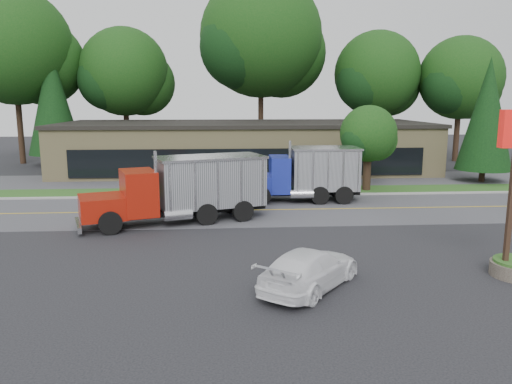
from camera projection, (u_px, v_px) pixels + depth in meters
ground at (226, 260)px, 19.79m from camera, size 140.00×140.00×0.00m
road at (225, 211)px, 28.62m from camera, size 60.00×8.00×0.02m
center_line at (225, 211)px, 28.62m from camera, size 60.00×0.12×0.01m
curb at (224, 197)px, 32.74m from camera, size 60.00×0.30×0.12m
grass_verge at (224, 192)px, 34.50m from camera, size 60.00×3.40×0.03m
far_parking at (224, 180)px, 39.41m from camera, size 60.00×7.00×0.02m
strip_mall at (246, 148)px, 45.06m from camera, size 32.00×12.00×4.00m
tree_far_a at (16, 52)px, 48.04m from camera, size 11.81×11.12×16.85m
tree_far_b at (126, 76)px, 51.02m from camera, size 9.50×8.94×13.55m
tree_far_c at (263, 42)px, 51.37m from camera, size 13.28×12.50×18.95m
tree_far_d at (378, 78)px, 51.79m from camera, size 9.33×8.78×13.31m
tree_far_e at (461, 82)px, 50.44m from camera, size 8.82×8.31×12.59m
evergreen_left at (53, 100)px, 47.02m from camera, size 4.97×4.97×11.30m
evergreen_right at (487, 114)px, 37.83m from camera, size 4.16×4.16×9.45m
tree_verge at (369, 136)px, 34.53m from camera, size 4.15×3.91×5.93m
dump_truck_red at (186, 187)px, 25.79m from camera, size 9.68×5.35×3.36m
dump_truck_blue at (308, 173)px, 31.09m from camera, size 7.18×2.78×3.36m
rally_car at (310, 269)px, 16.78m from camera, size 4.37×4.85×1.35m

